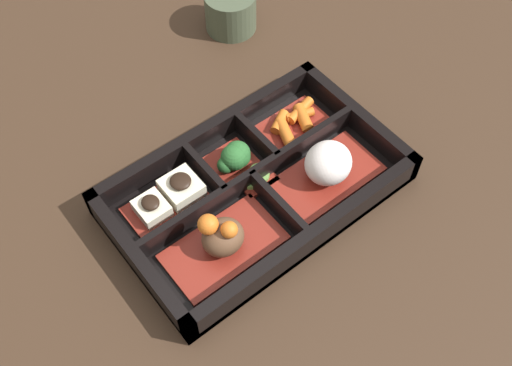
% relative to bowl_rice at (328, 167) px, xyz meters
% --- Properties ---
extents(ground_plane, '(3.00, 3.00, 0.00)m').
position_rel_bowl_rice_xyz_m(ground_plane, '(0.07, -0.04, -0.03)').
color(ground_plane, '#382619').
extents(bento_base, '(0.33, 0.20, 0.01)m').
position_rel_bowl_rice_xyz_m(bento_base, '(0.07, -0.04, -0.03)').
color(bento_base, black).
rests_on(bento_base, ground_plane).
extents(bento_rim, '(0.33, 0.20, 0.04)m').
position_rel_bowl_rice_xyz_m(bento_rim, '(0.07, -0.04, -0.01)').
color(bento_rim, black).
rests_on(bento_rim, ground_plane).
extents(bowl_rice, '(0.13, 0.07, 0.06)m').
position_rel_bowl_rice_xyz_m(bowl_rice, '(0.00, 0.00, 0.00)').
color(bowl_rice, maroon).
rests_on(bowl_rice, bento_base).
extents(bowl_stew, '(0.13, 0.07, 0.06)m').
position_rel_bowl_rice_xyz_m(bowl_stew, '(0.15, -0.00, -0.00)').
color(bowl_stew, maroon).
rests_on(bowl_stew, bento_base).
extents(bowl_carrots, '(0.09, 0.06, 0.02)m').
position_rel_bowl_rice_xyz_m(bowl_carrots, '(-0.02, -0.08, -0.02)').
color(bowl_carrots, maroon).
rests_on(bowl_carrots, bento_base).
extents(bowl_greens, '(0.06, 0.06, 0.04)m').
position_rel_bowl_rice_xyz_m(bowl_greens, '(0.07, -0.08, -0.01)').
color(bowl_greens, maroon).
rests_on(bowl_greens, bento_base).
extents(bowl_tofu, '(0.09, 0.06, 0.03)m').
position_rel_bowl_rice_xyz_m(bowl_tofu, '(0.16, -0.08, -0.01)').
color(bowl_tofu, maroon).
rests_on(bowl_tofu, bento_base).
extents(bowl_pickles, '(0.04, 0.03, 0.01)m').
position_rel_bowl_rice_xyz_m(bowl_pickles, '(0.07, -0.05, -0.02)').
color(bowl_pickles, maroon).
rests_on(bowl_pickles, bento_base).
extents(tea_cup, '(0.07, 0.07, 0.06)m').
position_rel_bowl_rice_xyz_m(tea_cup, '(-0.08, -0.29, -0.00)').
color(tea_cup, '#424C38').
rests_on(tea_cup, ground_plane).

